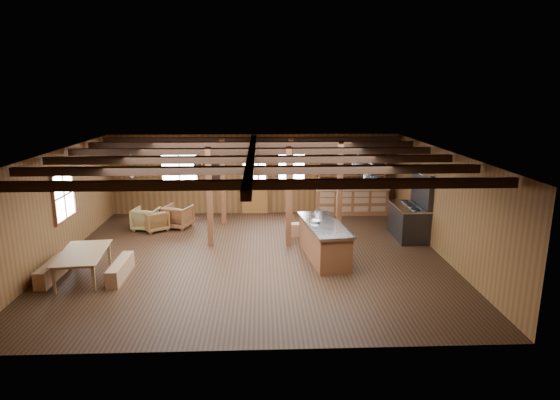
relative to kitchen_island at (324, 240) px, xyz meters
name	(u,v)px	position (x,y,z in m)	size (l,w,h in m)	color
room	(252,206)	(-1.86, 0.12, 0.92)	(10.04, 9.04, 2.84)	black
ceiling_joists	(252,155)	(-1.86, 0.29, 2.20)	(9.80, 8.82, 0.18)	black
timber_posts	(271,189)	(-1.34, 2.20, 0.92)	(3.95, 2.35, 2.80)	#4D2C16
back_door	(255,189)	(-1.86, 4.57, 0.40)	(1.02, 0.08, 2.15)	brown
window_back_left	(179,169)	(-4.46, 4.58, 1.12)	(1.32, 0.06, 1.32)	white
window_back_right	(291,169)	(-0.56, 4.58, 1.12)	(1.02, 0.06, 1.32)	white
window_left	(63,196)	(-6.82, 0.62, 1.12)	(0.14, 1.24, 1.32)	white
notice_boards	(211,168)	(-3.36, 4.57, 1.16)	(1.08, 0.03, 0.90)	silver
back_counter	(351,197)	(1.54, 4.32, 0.12)	(2.55, 0.60, 2.45)	brown
pendant_lamps	(170,167)	(-4.11, 1.12, 1.77)	(1.86, 2.36, 0.66)	#303033
pot_rack	(364,170)	(1.07, 0.42, 1.78)	(0.39, 3.00, 0.45)	#303033
kitchen_island	(324,240)	(0.00, 0.00, 0.00)	(1.20, 2.59, 1.20)	brown
step_stool	(295,230)	(-0.61, 1.89, -0.28)	(0.44, 0.31, 0.39)	brown
commercial_range	(411,216)	(2.79, 1.59, 0.18)	(0.86, 1.68, 2.08)	#303033
dining_table	(85,265)	(-5.76, -1.10, -0.16)	(1.80, 1.01, 0.63)	olive
bench_wall	(53,270)	(-6.51, -1.10, -0.28)	(0.28, 1.47, 0.41)	brown
bench_aisle	(121,269)	(-4.95, -1.10, -0.28)	(0.27, 1.45, 0.40)	brown
armchair_a	(155,221)	(-4.94, 2.58, -0.15)	(0.69, 0.71, 0.65)	brown
armchair_b	(178,217)	(-4.28, 2.90, -0.12)	(0.78, 0.80, 0.73)	brown
armchair_c	(146,219)	(-5.25, 2.74, -0.13)	(0.74, 0.77, 0.70)	olive
counter_pot	(320,213)	(-0.02, 0.70, 0.54)	(0.27, 0.27, 0.16)	silver
bowl	(315,221)	(-0.22, 0.10, 0.49)	(0.26, 0.26, 0.06)	silver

